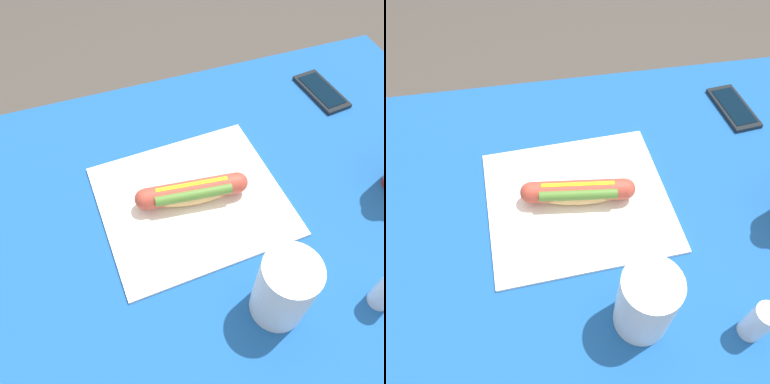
% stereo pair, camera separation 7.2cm
% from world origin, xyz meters
% --- Properties ---
extents(ground_plane, '(6.00, 6.00, 0.00)m').
position_xyz_m(ground_plane, '(0.00, 0.00, 0.00)').
color(ground_plane, '#47423D').
rests_on(ground_plane, ground).
extents(dining_table, '(1.11, 0.85, 0.74)m').
position_xyz_m(dining_table, '(0.00, 0.00, 0.60)').
color(dining_table, brown).
rests_on(dining_table, ground).
extents(paper_wrapper, '(0.35, 0.31, 0.01)m').
position_xyz_m(paper_wrapper, '(0.08, -0.06, 0.74)').
color(paper_wrapper, white).
rests_on(paper_wrapper, dining_table).
extents(hot_dog, '(0.21, 0.07, 0.05)m').
position_xyz_m(hot_dog, '(0.08, -0.06, 0.77)').
color(hot_dog, tan).
rests_on(hot_dog, paper_wrapper).
extents(cell_phone, '(0.08, 0.15, 0.01)m').
position_xyz_m(cell_phone, '(-0.31, -0.25, 0.75)').
color(cell_phone, black).
rests_on(cell_phone, dining_table).
extents(drinking_cup, '(0.08, 0.08, 0.14)m').
position_xyz_m(drinking_cup, '(0.02, 0.18, 0.81)').
color(drinking_cup, white).
rests_on(drinking_cup, dining_table).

